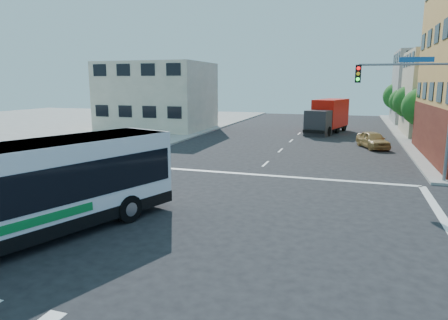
% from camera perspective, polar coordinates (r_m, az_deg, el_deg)
% --- Properties ---
extents(ground, '(120.00, 120.00, 0.00)m').
position_cam_1_polar(ground, '(16.14, -3.85, -9.33)').
color(ground, black).
rests_on(ground, ground).
extents(sidewalk_nw, '(50.00, 50.00, 0.15)m').
position_cam_1_polar(sidewalk_nw, '(63.94, -21.78, 5.21)').
color(sidewalk_nw, gray).
rests_on(sidewalk_nw, ground).
extents(building_east_far, '(12.06, 10.06, 10.00)m').
position_cam_1_polar(building_east_far, '(63.05, 28.62, 9.09)').
color(building_east_far, '#9F9F9A').
rests_on(building_east_far, ground).
extents(building_west, '(12.06, 10.06, 8.00)m').
position_cam_1_polar(building_west, '(49.55, -9.47, 8.96)').
color(building_west, beige).
rests_on(building_west, ground).
extents(signal_mast_ne, '(7.91, 1.13, 8.07)m').
position_cam_1_polar(signal_mast_ne, '(24.91, 26.08, 8.45)').
color(signal_mast_ne, gray).
rests_on(signal_mast_ne, ground).
extents(street_tree_a, '(3.60, 3.60, 5.53)m').
position_cam_1_polar(street_tree_a, '(42.48, 26.54, 7.10)').
color(street_tree_a, '#372514').
rests_on(street_tree_a, ground).
extents(street_tree_b, '(3.80, 3.80, 5.79)m').
position_cam_1_polar(street_tree_b, '(50.39, 25.25, 7.82)').
color(street_tree_b, '#372514').
rests_on(street_tree_b, ground).
extents(street_tree_c, '(3.40, 3.40, 5.29)m').
position_cam_1_polar(street_tree_c, '(58.34, 24.26, 7.89)').
color(street_tree_c, '#372514').
rests_on(street_tree_c, ground).
extents(street_tree_d, '(4.00, 4.00, 6.03)m').
position_cam_1_polar(street_tree_d, '(66.29, 23.57, 8.56)').
color(street_tree_d, '#372514').
rests_on(street_tree_d, ground).
extents(transit_bus, '(7.00, 13.32, 3.89)m').
position_cam_1_polar(transit_bus, '(15.39, -29.08, -4.31)').
color(transit_bus, black).
rests_on(transit_bus, ground).
extents(box_truck, '(4.51, 8.70, 3.76)m').
position_cam_1_polar(box_truck, '(46.95, 14.56, 5.99)').
color(box_truck, '#26262A').
rests_on(box_truck, ground).
extents(parked_car, '(3.08, 4.62, 1.46)m').
position_cam_1_polar(parked_car, '(37.09, 20.49, 2.72)').
color(parked_car, '#B48B4A').
rests_on(parked_car, ground).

